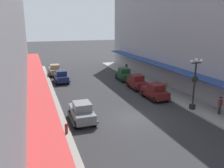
{
  "coord_description": "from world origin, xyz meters",
  "views": [
    {
      "loc": [
        -8.5,
        -18.32,
        8.53
      ],
      "look_at": [
        0.0,
        6.0,
        1.8
      ],
      "focal_mm": 37.41,
      "sensor_mm": 36.0,
      "label": 1
    }
  ],
  "objects_px": {
    "parked_car_5": "(61,76)",
    "pedestrian_0": "(166,88)",
    "parked_car_0": "(137,82)",
    "parked_car_3": "(55,70)",
    "parked_car_1": "(82,111)",
    "parked_car_2": "(155,91)",
    "fire_hydrant": "(66,128)",
    "lamp_post_with_clock": "(195,82)",
    "pedestrian_1": "(126,68)",
    "pedestrian_2": "(220,105)",
    "parked_car_4": "(124,74)"
  },
  "relations": [
    {
      "from": "parked_car_5",
      "to": "pedestrian_0",
      "type": "height_order",
      "value": "parked_car_5"
    },
    {
      "from": "parked_car_0",
      "to": "parked_car_3",
      "type": "distance_m",
      "value": 15.56
    },
    {
      "from": "parked_car_1",
      "to": "parked_car_5",
      "type": "distance_m",
      "value": 14.92
    },
    {
      "from": "parked_car_0",
      "to": "pedestrian_0",
      "type": "bearing_deg",
      "value": -63.89
    },
    {
      "from": "parked_car_0",
      "to": "parked_car_1",
      "type": "xyz_separation_m",
      "value": [
        -9.29,
        -8.17,
        0.0
      ]
    },
    {
      "from": "parked_car_2",
      "to": "parked_car_3",
      "type": "height_order",
      "value": "same"
    },
    {
      "from": "parked_car_3",
      "to": "fire_hydrant",
      "type": "bearing_deg",
      "value": -93.76
    },
    {
      "from": "parked_car_3",
      "to": "parked_car_5",
      "type": "relative_size",
      "value": 0.99
    },
    {
      "from": "lamp_post_with_clock",
      "to": "fire_hydrant",
      "type": "distance_m",
      "value": 13.03
    },
    {
      "from": "parked_car_3",
      "to": "pedestrian_1",
      "type": "relative_size",
      "value": 2.6
    },
    {
      "from": "parked_car_1",
      "to": "pedestrian_1",
      "type": "distance_m",
      "value": 21.47
    },
    {
      "from": "parked_car_5",
      "to": "pedestrian_0",
      "type": "xyz_separation_m",
      "value": [
        11.12,
        -10.67,
        0.05
      ]
    },
    {
      "from": "parked_car_2",
      "to": "pedestrian_2",
      "type": "relative_size",
      "value": 2.57
    },
    {
      "from": "parked_car_4",
      "to": "pedestrian_1",
      "type": "bearing_deg",
      "value": 64.22
    },
    {
      "from": "pedestrian_0",
      "to": "fire_hydrant",
      "type": "bearing_deg",
      "value": -153.44
    },
    {
      "from": "parked_car_5",
      "to": "pedestrian_2",
      "type": "distance_m",
      "value": 21.83
    },
    {
      "from": "parked_car_4",
      "to": "pedestrian_2",
      "type": "xyz_separation_m",
      "value": [
        3.1,
        -16.19,
        0.07
      ]
    },
    {
      "from": "parked_car_5",
      "to": "lamp_post_with_clock",
      "type": "distance_m",
      "value": 19.45
    },
    {
      "from": "fire_hydrant",
      "to": "parked_car_3",
      "type": "bearing_deg",
      "value": 86.24
    },
    {
      "from": "pedestrian_2",
      "to": "parked_car_0",
      "type": "bearing_deg",
      "value": 106.44
    },
    {
      "from": "parked_car_5",
      "to": "pedestrian_1",
      "type": "xyz_separation_m",
      "value": [
        11.69,
        3.03,
        0.05
      ]
    },
    {
      "from": "parked_car_2",
      "to": "pedestrian_0",
      "type": "xyz_separation_m",
      "value": [
        1.89,
        0.69,
        0.05
      ]
    },
    {
      "from": "parked_car_0",
      "to": "pedestrian_2",
      "type": "bearing_deg",
      "value": -73.56
    },
    {
      "from": "parked_car_2",
      "to": "fire_hydrant",
      "type": "xyz_separation_m",
      "value": [
        -11.05,
        -5.78,
        -0.38
      ]
    },
    {
      "from": "parked_car_5",
      "to": "fire_hydrant",
      "type": "distance_m",
      "value": 17.23
    },
    {
      "from": "parked_car_2",
      "to": "parked_car_3",
      "type": "bearing_deg",
      "value": 119.48
    },
    {
      "from": "parked_car_4",
      "to": "pedestrian_1",
      "type": "xyz_separation_m",
      "value": [
        2.29,
        4.75,
        0.05
      ]
    },
    {
      "from": "pedestrian_1",
      "to": "parked_car_2",
      "type": "bearing_deg",
      "value": -99.67
    },
    {
      "from": "parked_car_2",
      "to": "pedestrian_0",
      "type": "relative_size",
      "value": 2.62
    },
    {
      "from": "lamp_post_with_clock",
      "to": "pedestrian_2",
      "type": "distance_m",
      "value": 3.18
    },
    {
      "from": "parked_car_4",
      "to": "parked_car_5",
      "type": "relative_size",
      "value": 1.0
    },
    {
      "from": "parked_car_3",
      "to": "pedestrian_0",
      "type": "xyz_separation_m",
      "value": [
        11.45,
        -16.22,
        0.05
      ]
    },
    {
      "from": "parked_car_4",
      "to": "parked_car_5",
      "type": "xyz_separation_m",
      "value": [
        -9.39,
        1.72,
        0.0
      ]
    },
    {
      "from": "fire_hydrant",
      "to": "pedestrian_0",
      "type": "xyz_separation_m",
      "value": [
        12.94,
        6.47,
        0.43
      ]
    },
    {
      "from": "parked_car_2",
      "to": "parked_car_4",
      "type": "distance_m",
      "value": 9.64
    },
    {
      "from": "parked_car_3",
      "to": "pedestrian_0",
      "type": "bearing_deg",
      "value": -54.79
    },
    {
      "from": "parked_car_0",
      "to": "parked_car_4",
      "type": "height_order",
      "value": "same"
    },
    {
      "from": "parked_car_2",
      "to": "lamp_post_with_clock",
      "type": "distance_m",
      "value": 5.31
    },
    {
      "from": "parked_car_0",
      "to": "pedestrian_1",
      "type": "bearing_deg",
      "value": 75.75
    },
    {
      "from": "lamp_post_with_clock",
      "to": "pedestrian_0",
      "type": "height_order",
      "value": "lamp_post_with_clock"
    },
    {
      "from": "fire_hydrant",
      "to": "pedestrian_0",
      "type": "bearing_deg",
      "value": 26.56
    },
    {
      "from": "parked_car_4",
      "to": "lamp_post_with_clock",
      "type": "height_order",
      "value": "lamp_post_with_clock"
    },
    {
      "from": "pedestrian_0",
      "to": "pedestrian_2",
      "type": "height_order",
      "value": "pedestrian_2"
    },
    {
      "from": "lamp_post_with_clock",
      "to": "fire_hydrant",
      "type": "relative_size",
      "value": 6.29
    },
    {
      "from": "fire_hydrant",
      "to": "pedestrian_2",
      "type": "height_order",
      "value": "pedestrian_2"
    },
    {
      "from": "parked_car_1",
      "to": "parked_car_3",
      "type": "height_order",
      "value": "same"
    },
    {
      "from": "parked_car_2",
      "to": "parked_car_5",
      "type": "distance_m",
      "value": 14.64
    },
    {
      "from": "parked_car_2",
      "to": "pedestrian_1",
      "type": "height_order",
      "value": "parked_car_2"
    },
    {
      "from": "parked_car_5",
      "to": "lamp_post_with_clock",
      "type": "xyz_separation_m",
      "value": [
        10.93,
        -15.96,
        2.04
      ]
    },
    {
      "from": "parked_car_2",
      "to": "parked_car_4",
      "type": "xyz_separation_m",
      "value": [
        0.16,
        9.64,
        0.0
      ]
    }
  ]
}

